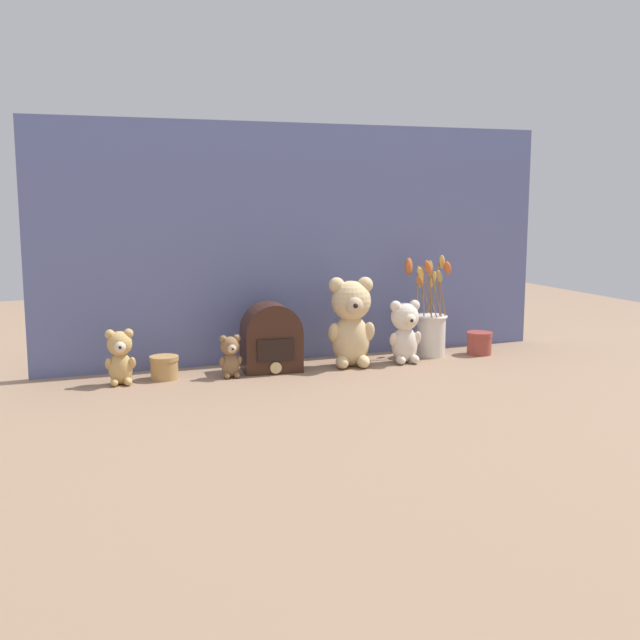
% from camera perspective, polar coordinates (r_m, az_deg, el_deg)
% --- Properties ---
extents(ground_plane, '(4.00, 4.00, 0.00)m').
position_cam_1_polar(ground_plane, '(2.48, 0.17, -3.45)').
color(ground_plane, '#8E7056').
extents(backdrop_wall, '(1.70, 0.02, 0.75)m').
position_cam_1_polar(backdrop_wall, '(2.58, -1.19, 5.49)').
color(backdrop_wall, slate).
rests_on(backdrop_wall, ground).
extents(teddy_bear_large, '(0.16, 0.14, 0.28)m').
position_cam_1_polar(teddy_bear_large, '(2.48, 2.21, -0.00)').
color(teddy_bear_large, '#DBBC84').
rests_on(teddy_bear_large, ground).
extents(teddy_bear_medium, '(0.11, 0.10, 0.20)m').
position_cam_1_polar(teddy_bear_medium, '(2.55, 6.07, -0.74)').
color(teddy_bear_medium, beige).
rests_on(teddy_bear_medium, ground).
extents(teddy_bear_small, '(0.09, 0.08, 0.16)m').
position_cam_1_polar(teddy_bear_small, '(2.32, -14.04, -2.48)').
color(teddy_bear_small, tan).
rests_on(teddy_bear_small, ground).
extents(teddy_bear_tiny, '(0.07, 0.06, 0.13)m').
position_cam_1_polar(teddy_bear_tiny, '(2.36, -6.39, -2.51)').
color(teddy_bear_tiny, olive).
rests_on(teddy_bear_tiny, ground).
extents(flower_vase, '(0.14, 0.14, 0.34)m').
position_cam_1_polar(flower_vase, '(2.67, 7.88, -0.40)').
color(flower_vase, silver).
rests_on(flower_vase, ground).
extents(vintage_radio, '(0.18, 0.13, 0.21)m').
position_cam_1_polar(vintage_radio, '(2.43, -3.48, -1.41)').
color(vintage_radio, '#381E14').
rests_on(vintage_radio, ground).
extents(decorative_tin_tall, '(0.08, 0.08, 0.07)m').
position_cam_1_polar(decorative_tin_tall, '(2.37, -11.01, -3.33)').
color(decorative_tin_tall, tan).
rests_on(decorative_tin_tall, ground).
extents(decorative_tin_short, '(0.09, 0.09, 0.08)m').
position_cam_1_polar(decorative_tin_short, '(2.73, 11.26, -1.62)').
color(decorative_tin_short, '#993D33').
rests_on(decorative_tin_short, ground).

